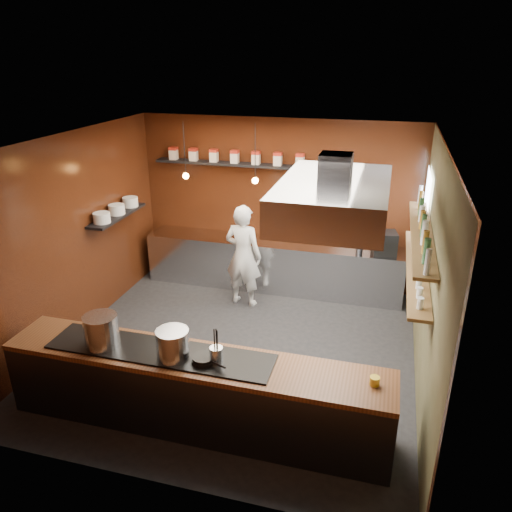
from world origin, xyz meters
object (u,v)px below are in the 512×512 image
(stockpot_small, at_px, (173,344))
(extractor_hood, at_px, (334,197))
(chef, at_px, (243,256))
(espresso_machine, at_px, (384,243))
(stockpot_large, at_px, (101,331))

(stockpot_small, bearing_deg, extractor_hood, 40.75)
(extractor_hood, xyz_separation_m, chef, (-1.63, 1.84, -1.63))
(espresso_machine, bearing_deg, stockpot_small, -130.29)
(stockpot_small, bearing_deg, stockpot_large, 179.07)
(stockpot_large, distance_m, stockpot_small, 0.88)
(extractor_hood, distance_m, chef, 2.95)
(stockpot_small, bearing_deg, chef, 92.65)
(chef, bearing_deg, stockpot_small, 101.69)
(stockpot_large, xyz_separation_m, espresso_machine, (2.97, 3.78, -0.04))
(extractor_hood, relative_size, stockpot_small, 5.57)
(stockpot_large, bearing_deg, stockpot_small, -0.93)
(chef, bearing_deg, espresso_machine, -154.30)
(stockpot_large, relative_size, chef, 0.22)
(extractor_hood, relative_size, stockpot_large, 5.19)
(stockpot_small, height_order, chef, chef)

